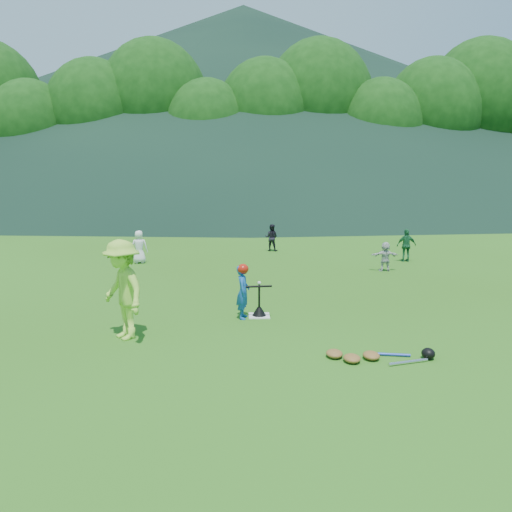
% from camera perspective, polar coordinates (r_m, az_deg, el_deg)
% --- Properties ---
extents(ground, '(120.00, 120.00, 0.00)m').
position_cam_1_polar(ground, '(10.86, 0.36, -6.89)').
color(ground, '#2E5B15').
rests_on(ground, ground).
extents(home_plate, '(0.45, 0.45, 0.02)m').
position_cam_1_polar(home_plate, '(10.86, 0.36, -6.84)').
color(home_plate, silver).
rests_on(home_plate, ground).
extents(baseball, '(0.08, 0.08, 0.08)m').
position_cam_1_polar(baseball, '(10.67, 0.37, -3.09)').
color(baseball, white).
rests_on(baseball, batting_tee).
extents(batter_child, '(0.32, 0.45, 1.15)m').
position_cam_1_polar(batter_child, '(10.57, -1.49, -4.13)').
color(batter_child, '#164F9D').
rests_on(batter_child, ground).
extents(adult_coach, '(1.30, 1.37, 1.87)m').
position_cam_1_polar(adult_coach, '(9.55, -15.00, -3.74)').
color(adult_coach, '#9ED940').
rests_on(adult_coach, ground).
extents(fielder_a, '(0.57, 0.39, 1.13)m').
position_cam_1_polar(fielder_a, '(17.45, -13.19, 1.03)').
color(fielder_a, white).
rests_on(fielder_a, ground).
extents(fielder_b, '(0.60, 0.53, 1.06)m').
position_cam_1_polar(fielder_b, '(19.65, 1.78, 2.11)').
color(fielder_b, black).
rests_on(fielder_b, ground).
extents(fielder_c, '(0.67, 0.28, 1.14)m').
position_cam_1_polar(fielder_c, '(18.05, 16.81, 1.17)').
color(fielder_c, '#1D6236').
rests_on(fielder_c, ground).
extents(fielder_d, '(0.86, 0.28, 0.93)m').
position_cam_1_polar(fielder_d, '(16.15, 14.54, -0.05)').
color(fielder_d, beige).
rests_on(fielder_d, ground).
extents(batting_tee, '(0.30, 0.30, 0.68)m').
position_cam_1_polar(batting_tee, '(10.82, 0.37, -6.24)').
color(batting_tee, black).
rests_on(batting_tee, home_plate).
extents(batter_gear, '(0.73, 0.26, 0.51)m').
position_cam_1_polar(batter_gear, '(10.47, -1.37, -1.65)').
color(batter_gear, '#AD180B').
rests_on(batter_gear, ground).
extents(equipment_pile, '(1.80, 0.61, 0.19)m').
position_cam_1_polar(equipment_pile, '(8.67, 13.07, -11.02)').
color(equipment_pile, olive).
rests_on(equipment_pile, ground).
extents(outfield_fence, '(70.07, 0.08, 1.33)m').
position_cam_1_polar(outfield_fence, '(38.48, -1.05, 6.02)').
color(outfield_fence, gray).
rests_on(outfield_fence, ground).
extents(tree_line, '(70.04, 11.40, 14.82)m').
position_cam_1_polar(tree_line, '(44.54, -0.88, 16.18)').
color(tree_line, '#382314').
rests_on(tree_line, ground).
extents(distant_hills, '(155.00, 140.00, 32.00)m').
position_cam_1_polar(distant_hills, '(93.27, -6.30, 16.85)').
color(distant_hills, black).
rests_on(distant_hills, ground).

